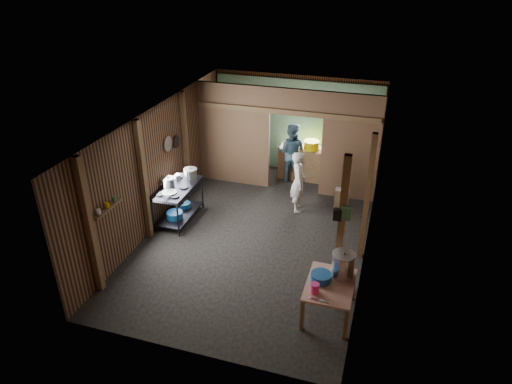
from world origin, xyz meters
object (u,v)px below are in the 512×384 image
(stove_pot_large, at_px, (191,175))
(pink_bucket, at_px, (315,288))
(yellow_tub, at_px, (311,145))
(cook, at_px, (298,182))
(stock_pot, at_px, (343,265))
(gas_range, at_px, (178,203))
(prep_table, at_px, (329,299))

(stove_pot_large, relative_size, pink_bucket, 1.84)
(yellow_tub, distance_m, cook, 1.72)
(cook, bearing_deg, stock_pot, -170.93)
(stock_pot, relative_size, cook, 0.32)
(gas_range, distance_m, yellow_tub, 3.83)
(stove_pot_large, bearing_deg, prep_table, -34.39)
(prep_table, bearing_deg, pink_bucket, -125.38)
(prep_table, distance_m, pink_bucket, 0.53)
(stock_pot, xyz_separation_m, pink_bucket, (-0.36, -0.55, -0.13))
(gas_range, xyz_separation_m, cook, (2.45, 1.23, 0.31))
(stock_pot, distance_m, pink_bucket, 0.67)
(prep_table, bearing_deg, cook, 111.06)
(stove_pot_large, height_order, stock_pot, stove_pot_large)
(prep_table, height_order, pink_bucket, pink_bucket)
(stock_pot, bearing_deg, stove_pot_large, 149.76)
(yellow_tub, xyz_separation_m, cook, (0.04, -1.71, -0.24))
(gas_range, distance_m, stock_pot, 4.27)
(stove_pot_large, height_order, yellow_tub, stove_pot_large)
(stove_pot_large, xyz_separation_m, pink_bucket, (3.34, -2.71, -0.26))
(prep_table, distance_m, stock_pot, 0.61)
(gas_range, bearing_deg, prep_table, -28.89)
(stove_pot_large, relative_size, yellow_tub, 0.76)
(prep_table, distance_m, cook, 3.54)
(prep_table, bearing_deg, gas_range, 151.11)
(cook, bearing_deg, pink_bucket, -179.56)
(prep_table, xyz_separation_m, stove_pot_large, (-3.54, 2.42, 0.65))
(prep_table, bearing_deg, stock_pot, 60.24)
(prep_table, height_order, yellow_tub, yellow_tub)
(gas_range, relative_size, pink_bucket, 8.45)
(pink_bucket, relative_size, cook, 0.11)
(gas_range, bearing_deg, pink_bucket, -33.60)
(yellow_tub, bearing_deg, prep_table, -75.31)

